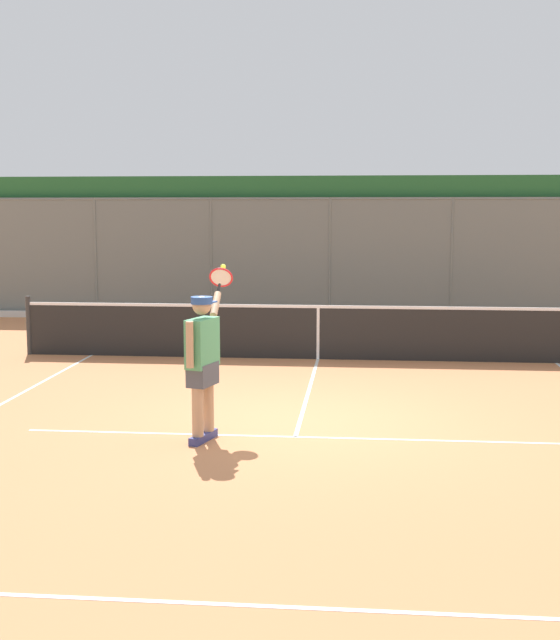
# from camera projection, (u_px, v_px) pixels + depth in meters

# --- Properties ---
(ground_plane) EXTENTS (60.00, 60.00, 0.00)m
(ground_plane) POSITION_uv_depth(u_px,v_px,m) (300.00, 422.00, 10.49)
(ground_plane) COLOR #C67A4C
(court_line_markings) EXTENTS (8.28, 9.42, 0.01)m
(court_line_markings) POSITION_uv_depth(u_px,v_px,m) (293.00, 445.00, 9.49)
(court_line_markings) COLOR white
(court_line_markings) RESTS_ON ground
(fence_backdrop) EXTENTS (20.11, 1.37, 3.42)m
(fence_backdrop) POSITION_uv_depth(u_px,v_px,m) (331.00, 248.00, 20.60)
(fence_backdrop) COLOR slate
(fence_backdrop) RESTS_ON ground
(tennis_net) EXTENTS (10.64, 0.09, 1.07)m
(tennis_net) POSITION_uv_depth(u_px,v_px,m) (318.00, 331.00, 14.85)
(tennis_net) COLOR #2D2D2D
(tennis_net) RESTS_ON ground
(tennis_player) EXTENTS (0.39, 1.40, 1.96)m
(tennis_player) POSITION_uv_depth(u_px,v_px,m) (203.00, 357.00, 9.54)
(tennis_player) COLOR navy
(tennis_player) RESTS_ON ground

